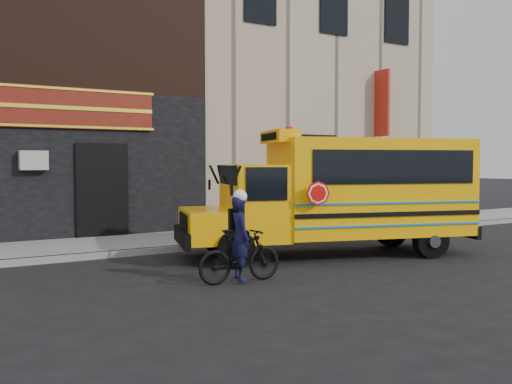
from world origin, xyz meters
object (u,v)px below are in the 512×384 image
object	(u,v)px
school_bus	(343,191)
cyclist	(240,241)
sign_pole	(315,184)
bicycle	(240,256)

from	to	relation	value
school_bus	cyclist	world-z (taller)	school_bus
sign_pole	cyclist	world-z (taller)	sign_pole
bicycle	cyclist	size ratio (longest dim) A/B	1.07
bicycle	cyclist	xyz separation A→B (m)	(-0.00, -0.01, 0.28)
school_bus	cyclist	xyz separation A→B (m)	(-3.65, -1.49, -0.74)
cyclist	bicycle	bearing A→B (deg)	-10.63
school_bus	bicycle	xyz separation A→B (m)	(-3.65, -1.47, -1.01)
cyclist	school_bus	bearing A→B (deg)	-58.38
school_bus	cyclist	size ratio (longest dim) A/B	4.67
school_bus	sign_pole	distance (m)	3.11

